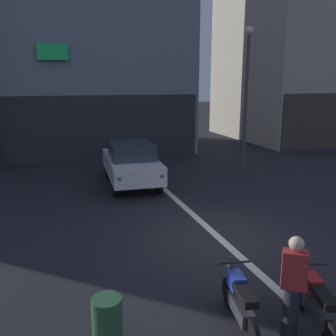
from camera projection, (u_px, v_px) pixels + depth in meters
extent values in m
plane|color=#232328|center=(218.00, 237.00, 9.22)|extent=(120.00, 120.00, 0.00)
cube|color=silver|center=(153.00, 179.00, 14.76)|extent=(0.20, 18.00, 0.01)
cube|color=#292C30|center=(96.00, 128.00, 17.93)|extent=(10.48, 0.10, 3.20)
cube|color=#1EE566|center=(53.00, 52.00, 16.49)|extent=(1.36, 0.16, 0.73)
cube|color=#B2A893|center=(293.00, 64.00, 24.92)|extent=(8.01, 9.23, 10.00)
cylinder|color=black|center=(107.00, 170.00, 14.89)|extent=(0.22, 0.65, 0.64)
cylinder|color=black|center=(145.00, 168.00, 15.27)|extent=(0.22, 0.65, 0.64)
cylinder|color=black|center=(115.00, 187.00, 12.44)|extent=(0.22, 0.65, 0.64)
cylinder|color=black|center=(159.00, 184.00, 12.82)|extent=(0.22, 0.65, 0.64)
cube|color=silver|center=(131.00, 166.00, 13.76)|extent=(2.01, 4.20, 0.66)
cube|color=#2D3842|center=(131.00, 150.00, 13.48)|extent=(1.67, 2.06, 0.56)
cube|color=red|center=(119.00, 179.00, 11.67)|extent=(0.14, 0.07, 0.12)
cube|color=red|center=(162.00, 176.00, 12.02)|extent=(0.14, 0.07, 0.12)
cylinder|color=#47474C|center=(246.00, 105.00, 15.66)|extent=(0.14, 0.14, 5.69)
sphere|color=beige|center=(249.00, 31.00, 14.96)|extent=(0.36, 0.36, 0.36)
cylinder|color=black|center=(228.00, 293.00, 6.33)|extent=(0.16, 0.52, 0.52)
cube|color=#38383D|center=(241.00, 309.00, 5.70)|extent=(0.33, 0.76, 0.22)
cube|color=black|center=(245.00, 294.00, 5.47)|extent=(0.32, 0.63, 0.12)
cube|color=#233DB7|center=(236.00, 281.00, 5.87)|extent=(0.28, 0.39, 0.24)
cylinder|color=#4C4C51|center=(232.00, 278.00, 6.10)|extent=(0.11, 0.25, 0.70)
cylinder|color=black|center=(234.00, 262.00, 5.95)|extent=(0.55, 0.13, 0.04)
sphere|color=silver|center=(230.00, 265.00, 6.18)|extent=(0.12, 0.12, 0.12)
cylinder|color=black|center=(302.00, 294.00, 6.27)|extent=(0.22, 0.52, 0.52)
cube|color=#38383D|center=(317.00, 311.00, 5.64)|extent=(0.41, 0.76, 0.22)
cube|color=black|center=(324.00, 297.00, 5.41)|extent=(0.39, 0.64, 0.12)
cube|color=red|center=(312.00, 283.00, 5.81)|extent=(0.32, 0.41, 0.24)
cylinder|color=#4C4C51|center=(307.00, 280.00, 6.04)|extent=(0.14, 0.25, 0.70)
cylinder|color=black|center=(310.00, 264.00, 5.89)|extent=(0.54, 0.20, 0.04)
sphere|color=silver|center=(305.00, 267.00, 6.13)|extent=(0.12, 0.12, 0.12)
cylinder|color=#23232D|center=(291.00, 313.00, 5.49)|extent=(0.24, 0.24, 0.86)
cube|color=#B22D2D|center=(294.00, 270.00, 5.33)|extent=(0.42, 0.39, 0.58)
sphere|color=beige|center=(297.00, 244.00, 5.23)|extent=(0.22, 0.22, 0.22)
cylinder|color=#2D5938|center=(107.00, 325.00, 5.23)|extent=(0.44, 0.44, 0.85)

